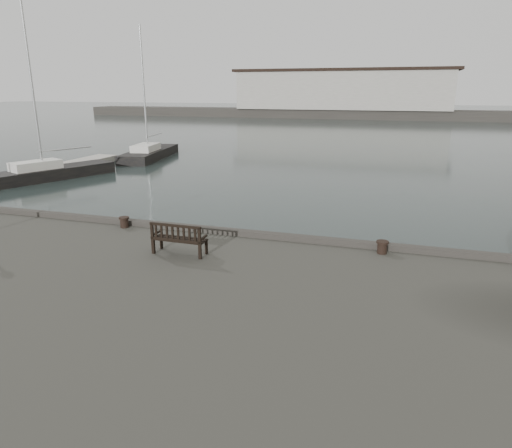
# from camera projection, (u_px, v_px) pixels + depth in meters

# --- Properties ---
(ground) EXTENTS (400.00, 400.00, 0.00)m
(ground) POSITION_uv_depth(u_px,v_px,m) (228.00, 276.00, 15.68)
(ground) COLOR black
(ground) RESTS_ON ground
(pontoon) EXTENTS (2.00, 24.00, 0.50)m
(pontoon) POSITION_uv_depth(u_px,v_px,m) (1.00, 182.00, 30.50)
(pontoon) COLOR #AEABA1
(pontoon) RESTS_ON ground
(breakwater) EXTENTS (140.00, 9.50, 12.20)m
(breakwater) POSITION_uv_depth(u_px,v_px,m) (357.00, 99.00, 99.99)
(breakwater) COLOR #383530
(breakwater) RESTS_ON ground
(bench) EXTENTS (1.60, 0.57, 0.91)m
(bench) POSITION_uv_depth(u_px,v_px,m) (179.00, 244.00, 13.17)
(bench) COLOR black
(bench) RESTS_ON quay
(bollard_left) EXTENTS (0.36, 0.36, 0.37)m
(bollard_left) POSITION_uv_depth(u_px,v_px,m) (124.00, 222.00, 15.76)
(bollard_left) COLOR black
(bollard_left) RESTS_ON quay
(bollard_right) EXTENTS (0.46, 0.46, 0.37)m
(bollard_right) POSITION_uv_depth(u_px,v_px,m) (382.00, 247.00, 13.25)
(bollard_right) COLOR black
(bollard_right) RESTS_ON quay
(yacht_c) EXTENTS (5.47, 9.45, 12.54)m
(yacht_c) POSITION_uv_depth(u_px,v_px,m) (50.00, 176.00, 32.61)
(yacht_c) COLOR black
(yacht_c) RESTS_ON ground
(yacht_d) EXTENTS (4.27, 10.00, 12.17)m
(yacht_d) POSITION_uv_depth(u_px,v_px,m) (150.00, 156.00, 42.64)
(yacht_d) COLOR black
(yacht_d) RESTS_ON ground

